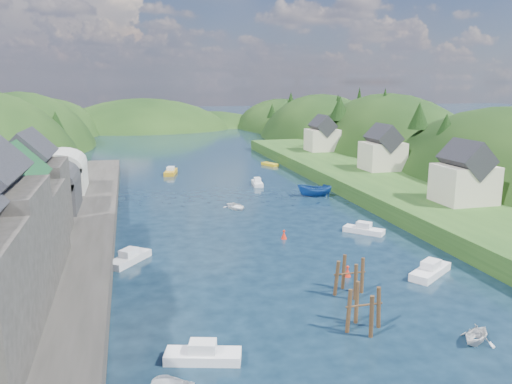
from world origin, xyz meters
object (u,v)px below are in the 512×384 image
object	(u,v)px
channel_buoy_near	(347,272)
piling_cluster_far	(349,280)
piling_cluster_near	(364,313)
channel_buoy_far	(284,235)

from	to	relation	value
channel_buoy_near	piling_cluster_far	bearing A→B (deg)	-112.73
piling_cluster_near	channel_buoy_far	xyz separation A→B (m)	(0.94, 22.62, -0.91)
channel_buoy_near	channel_buoy_far	xyz separation A→B (m)	(-2.34, 12.66, 0.00)
piling_cluster_near	channel_buoy_near	distance (m)	10.53
piling_cluster_far	channel_buoy_near	distance (m)	4.10
piling_cluster_far	channel_buoy_far	world-z (taller)	piling_cluster_far
piling_cluster_near	channel_buoy_near	xyz separation A→B (m)	(3.28, 9.96, -0.91)
channel_buoy_near	piling_cluster_near	bearing A→B (deg)	-108.23
channel_buoy_near	channel_buoy_far	size ratio (longest dim) A/B	1.00
channel_buoy_far	piling_cluster_near	bearing A→B (deg)	-92.38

